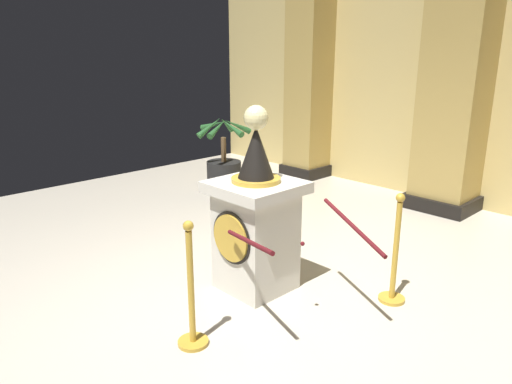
# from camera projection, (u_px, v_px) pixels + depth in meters

# --- Properties ---
(ground_plane) EXTENTS (10.08, 10.08, 0.00)m
(ground_plane) POSITION_uv_depth(u_px,v_px,m) (247.00, 301.00, 4.37)
(ground_plane) COLOR beige
(back_wall) EXTENTS (10.08, 0.16, 4.06)m
(back_wall) POSITION_uv_depth(u_px,v_px,m) (471.00, 63.00, 6.65)
(back_wall) COLOR tan
(back_wall) RESTS_ON ground_plane
(pedestal_clock) EXTENTS (0.75, 0.75, 1.74)m
(pedestal_clock) POSITION_uv_depth(u_px,v_px,m) (256.00, 222.00, 4.43)
(pedestal_clock) COLOR silver
(pedestal_clock) RESTS_ON ground_plane
(stanchion_near) EXTENTS (0.24, 0.24, 1.02)m
(stanchion_near) POSITION_uv_depth(u_px,v_px,m) (192.00, 303.00, 3.62)
(stanchion_near) COLOR gold
(stanchion_near) RESTS_ON ground_plane
(stanchion_far) EXTENTS (0.24, 0.24, 1.02)m
(stanchion_far) POSITION_uv_depth(u_px,v_px,m) (394.00, 265.00, 4.27)
(stanchion_far) COLOR gold
(stanchion_far) RESTS_ON ground_plane
(velvet_rope) EXTENTS (1.23, 1.25, 0.22)m
(velvet_rope) POSITION_uv_depth(u_px,v_px,m) (303.00, 233.00, 3.83)
(velvet_rope) COLOR #591419
(column_left) EXTENTS (0.75, 0.75, 3.90)m
(column_left) POSITION_uv_depth(u_px,v_px,m) (310.00, 66.00, 8.22)
(column_left) COLOR black
(column_left) RESTS_ON ground_plane
(column_centre_rear) EXTENTS (0.94, 0.94, 3.90)m
(column_centre_rear) POSITION_uv_depth(u_px,v_px,m) (459.00, 71.00, 6.43)
(column_centre_rear) COLOR black
(column_centre_rear) RESTS_ON ground_plane
(potted_palm_left) EXTENTS (0.91, 0.82, 1.25)m
(potted_palm_left) POSITION_uv_depth(u_px,v_px,m) (224.00, 169.00, 7.58)
(potted_palm_left) COLOR black
(potted_palm_left) RESTS_ON ground_plane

